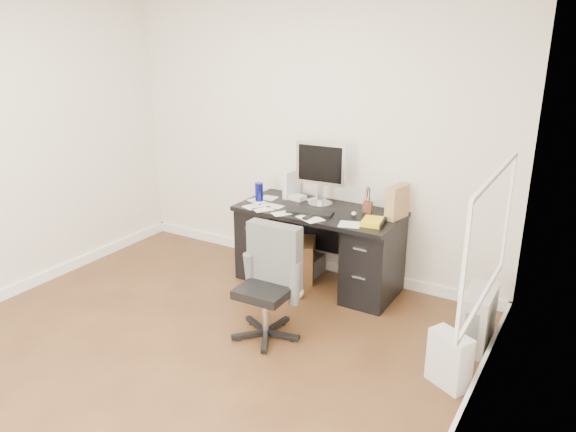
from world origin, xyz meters
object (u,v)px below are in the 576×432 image
object	(u,v)px
desk	(319,245)
keyboard	(310,212)
pc_tower	(478,318)
wicker_basket	(294,259)
office_chair	(265,285)
lcd_monitor	(321,174)

from	to	relation	value
desk	keyboard	distance (m)	0.39
desk	pc_tower	size ratio (longest dim) A/B	3.30
desk	keyboard	size ratio (longest dim) A/B	3.64
desk	keyboard	xyz separation A→B (m)	(-0.02, -0.15, 0.36)
wicker_basket	office_chair	bearing A→B (deg)	-71.72
office_chair	wicker_basket	xyz separation A→B (m)	(-0.35, 1.05, -0.26)
desk	lcd_monitor	size ratio (longest dim) A/B	2.47
keyboard	office_chair	size ratio (longest dim) A/B	0.46
keyboard	wicker_basket	xyz separation A→B (m)	(-0.24, 0.15, -0.57)
keyboard	wicker_basket	distance (m)	0.64
keyboard	lcd_monitor	bearing A→B (deg)	87.16
keyboard	office_chair	bearing A→B (deg)	-93.23
wicker_basket	pc_tower	bearing A→B (deg)	-10.32
desk	keyboard	bearing A→B (deg)	-97.03
desk	wicker_basket	xyz separation A→B (m)	(-0.26, 0.00, -0.21)
wicker_basket	keyboard	bearing A→B (deg)	-31.61
desk	wicker_basket	distance (m)	0.33
desk	office_chair	bearing A→B (deg)	-85.31
keyboard	wicker_basket	size ratio (longest dim) A/B	1.07
pc_tower	keyboard	bearing A→B (deg)	172.54
pc_tower	desk	bearing A→B (deg)	167.14
office_chair	wicker_basket	distance (m)	1.14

